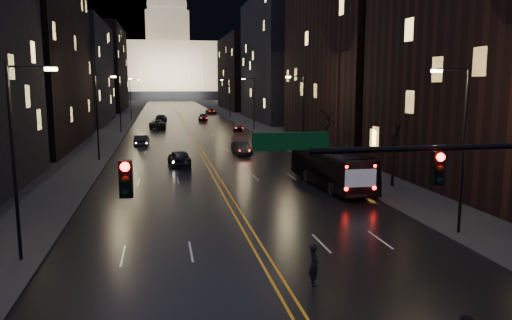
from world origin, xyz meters
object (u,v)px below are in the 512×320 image
traffic_signal (507,181)px  oncoming_car_b (142,141)px  oncoming_car_a (179,158)px  pedestrian_a (314,265)px  bus (331,167)px  receding_car_a (242,148)px

traffic_signal → oncoming_car_b: traffic_signal is taller
oncoming_car_a → pedestrian_a: pedestrian_a is taller
bus → traffic_signal: bearing=-100.5°
traffic_signal → oncoming_car_b: (-12.97, 51.75, -4.36)m
receding_car_a → traffic_signal: bearing=-92.2°
oncoming_car_a → pedestrian_a: 30.97m
bus → pedestrian_a: bus is taller
traffic_signal → oncoming_car_b: bearing=104.1°
oncoming_car_b → pedestrian_a: bearing=103.7°
bus → oncoming_car_b: bearing=114.4°
receding_car_a → pedestrian_a: pedestrian_a is taller
pedestrian_a → oncoming_car_b: bearing=15.7°
oncoming_car_b → pedestrian_a: pedestrian_a is taller
traffic_signal → oncoming_car_a: 37.00m
oncoming_car_b → receding_car_a: 14.99m
traffic_signal → pedestrian_a: size_ratio=10.12×
traffic_signal → bus: size_ratio=1.52×
pedestrian_a → bus: bearing=-15.6°
bus → receding_car_a: bus is taller
bus → oncoming_car_b: size_ratio=2.52×
oncoming_car_a → traffic_signal: bearing=97.4°
traffic_signal → oncoming_car_b: 53.53m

